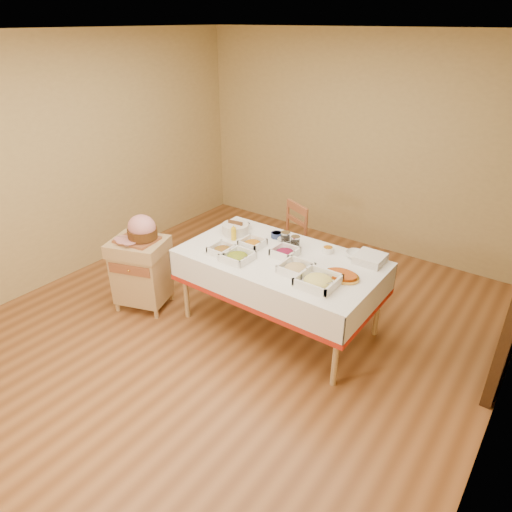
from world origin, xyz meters
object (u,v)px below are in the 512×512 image
at_px(mustard_bottle, 234,233).
at_px(brass_platter, 342,276).
at_px(preserve_jar_right, 295,242).
at_px(butcher_cart, 141,270).
at_px(ham_on_board, 141,230).
at_px(plate_stack, 370,259).
at_px(dining_chair, 286,243).
at_px(preserve_jar_left, 285,238).
at_px(dining_table, 280,272).
at_px(bread_basket, 235,228).

height_order(mustard_bottle, brass_platter, mustard_bottle).
bearing_deg(preserve_jar_right, butcher_cart, -149.95).
distance_m(ham_on_board, plate_stack, 2.17).
relative_size(butcher_cart, plate_stack, 3.04).
relative_size(mustard_bottle, plate_stack, 0.64).
bearing_deg(dining_chair, preserve_jar_left, -58.50).
bearing_deg(dining_table, plate_stack, 28.36).
distance_m(preserve_jar_left, bread_basket, 0.54).
bearing_deg(bread_basket, butcher_cart, -134.35).
distance_m(dining_table, bread_basket, 0.70).
xyz_separation_m(dining_table, preserve_jar_right, (0.01, 0.24, 0.21)).
relative_size(butcher_cart, preserve_jar_left, 6.41).
bearing_deg(bread_basket, preserve_jar_left, 10.15).
distance_m(bread_basket, brass_platter, 1.28).
xyz_separation_m(dining_chair, mustard_bottle, (-0.13, -0.75, 0.37)).
bearing_deg(butcher_cart, preserve_jar_right, 30.05).
height_order(dining_table, dining_chair, dining_chair).
bearing_deg(brass_platter, preserve_jar_left, 159.84).
height_order(dining_table, brass_platter, brass_platter).
relative_size(butcher_cart, dining_chair, 0.83).
xyz_separation_m(ham_on_board, bread_basket, (0.64, 0.66, -0.05)).
relative_size(ham_on_board, plate_stack, 1.64).
bearing_deg(preserve_jar_right, mustard_bottle, -159.38).
height_order(preserve_jar_left, mustard_bottle, mustard_bottle).
bearing_deg(preserve_jar_right, dining_chair, 129.32).
bearing_deg(mustard_bottle, bread_basket, 122.38).
xyz_separation_m(ham_on_board, preserve_jar_left, (1.17, 0.76, -0.05)).
xyz_separation_m(ham_on_board, brass_platter, (1.91, 0.49, -0.08)).
distance_m(dining_table, preserve_jar_right, 0.32).
distance_m(dining_chair, bread_basket, 0.74).
distance_m(butcher_cart, preserve_jar_left, 1.50).
relative_size(bread_basket, plate_stack, 1.09).
bearing_deg(preserve_jar_left, ham_on_board, -147.11).
xyz_separation_m(preserve_jar_right, bread_basket, (-0.66, -0.08, -0.00)).
relative_size(mustard_bottle, bread_basket, 0.59).
relative_size(dining_table, mustard_bottle, 11.58).
bearing_deg(bread_basket, mustard_bottle, -57.62).
bearing_deg(mustard_bottle, dining_chair, 80.26).
bearing_deg(preserve_jar_left, mustard_bottle, -152.60).
xyz_separation_m(mustard_bottle, brass_platter, (1.18, -0.04, -0.05)).
bearing_deg(dining_table, butcher_cart, -158.09).
height_order(preserve_jar_left, preserve_jar_right, preserve_jar_left).
xyz_separation_m(dining_chair, brass_platter, (1.05, -0.79, 0.31)).
bearing_deg(ham_on_board, bread_basket, 46.07).
height_order(butcher_cart, plate_stack, plate_stack).
xyz_separation_m(dining_table, bread_basket, (-0.65, 0.16, 0.21)).
bearing_deg(preserve_jar_right, plate_stack, 11.37).
bearing_deg(preserve_jar_left, butcher_cart, -146.93).
bearing_deg(bread_basket, brass_platter, -7.82).
height_order(dining_chair, plate_stack, dining_chair).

